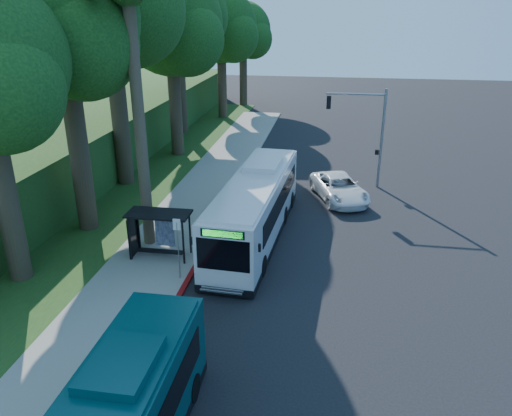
# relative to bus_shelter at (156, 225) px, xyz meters

# --- Properties ---
(ground) EXTENTS (140.00, 140.00, 0.00)m
(ground) POSITION_rel_bus_shelter_xyz_m (7.26, 2.86, -1.81)
(ground) COLOR black
(ground) RESTS_ON ground
(sidewalk) EXTENTS (4.50, 70.00, 0.12)m
(sidewalk) POSITION_rel_bus_shelter_xyz_m (-0.04, 2.86, -1.75)
(sidewalk) COLOR gray
(sidewalk) RESTS_ON ground
(red_curb) EXTENTS (0.25, 30.00, 0.13)m
(red_curb) POSITION_rel_bus_shelter_xyz_m (2.26, -1.14, -1.74)
(red_curb) COLOR maroon
(red_curb) RESTS_ON ground
(grass_verge) EXTENTS (8.00, 70.00, 0.06)m
(grass_verge) POSITION_rel_bus_shelter_xyz_m (-5.74, 7.86, -1.78)
(grass_verge) COLOR #234719
(grass_verge) RESTS_ON ground
(bus_shelter) EXTENTS (3.20, 1.51, 2.55)m
(bus_shelter) POSITION_rel_bus_shelter_xyz_m (0.00, 0.00, 0.00)
(bus_shelter) COLOR black
(bus_shelter) RESTS_ON ground
(stop_sign_pole) EXTENTS (0.35, 0.06, 3.17)m
(stop_sign_pole) POSITION_rel_bus_shelter_xyz_m (1.86, -2.14, 0.28)
(stop_sign_pole) COLOR gray
(stop_sign_pole) RESTS_ON ground
(traffic_signal_pole) EXTENTS (4.10, 0.30, 7.00)m
(traffic_signal_pole) POSITION_rel_bus_shelter_xyz_m (11.04, 12.86, 2.62)
(traffic_signal_pole) COLOR gray
(traffic_signal_pole) RESTS_ON ground
(palm_tree) EXTENTS (4.20, 4.20, 14.40)m
(palm_tree) POSITION_rel_bus_shelter_xyz_m (-0.94, 1.36, 10.57)
(palm_tree) COLOR #4C3F2D
(palm_tree) RESTS_ON ground
(hillside_backdrop) EXTENTS (24.00, 60.00, 8.80)m
(hillside_backdrop) POSITION_rel_bus_shelter_xyz_m (-19.04, 17.96, 0.63)
(hillside_backdrop) COLOR #234719
(hillside_backdrop) RESTS_ON ground
(tree_0) EXTENTS (8.40, 8.00, 15.70)m
(tree_0) POSITION_rel_bus_shelter_xyz_m (-5.14, 2.84, 9.40)
(tree_0) COLOR #382B1E
(tree_0) RESTS_ON ground
(tree_2) EXTENTS (8.82, 8.40, 15.12)m
(tree_2) POSITION_rel_bus_shelter_xyz_m (-4.64, 18.84, 8.67)
(tree_2) COLOR #382B1E
(tree_2) RESTS_ON ground
(tree_3) EXTENTS (10.08, 9.60, 17.28)m
(tree_3) POSITION_rel_bus_shelter_xyz_m (-6.62, 26.84, 10.17)
(tree_3) COLOR #382B1E
(tree_3) RESTS_ON ground
(tree_4) EXTENTS (8.40, 8.00, 14.14)m
(tree_4) POSITION_rel_bus_shelter_xyz_m (-4.14, 34.84, 7.92)
(tree_4) COLOR #382B1E
(tree_4) RESTS_ON ground
(tree_5) EXTENTS (7.35, 7.00, 12.86)m
(tree_5) POSITION_rel_bus_shelter_xyz_m (-3.16, 42.84, 7.16)
(tree_5) COLOR #382B1E
(tree_5) RESTS_ON ground
(white_bus) EXTENTS (3.53, 13.04, 3.84)m
(white_bus) POSITION_rel_bus_shelter_xyz_m (4.66, 3.18, 0.07)
(white_bus) COLOR silver
(white_bus) RESTS_ON ground
(pickup) EXTENTS (4.52, 6.40, 1.62)m
(pickup) POSITION_rel_bus_shelter_xyz_m (9.31, 9.91, -1.00)
(pickup) COLOR white
(pickup) RESTS_ON ground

